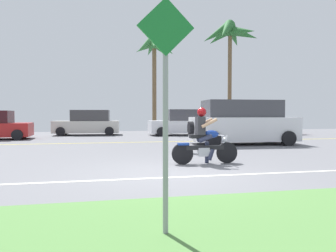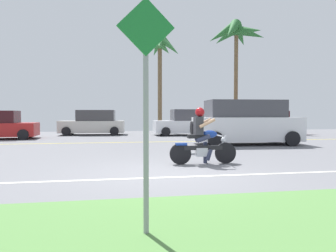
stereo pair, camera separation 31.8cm
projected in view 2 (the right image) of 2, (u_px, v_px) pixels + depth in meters
name	position (u px, v px, depth m)	size (l,w,h in m)	color
ground	(152.00, 157.00, 10.10)	(56.00, 30.00, 0.04)	slate
grass_median	(236.00, 247.00, 3.11)	(56.00, 3.80, 0.06)	#548442
lane_line_near	(171.00, 177.00, 6.69)	(50.40, 0.12, 0.01)	silver
lane_line_far	(140.00, 142.00, 15.04)	(50.40, 0.12, 0.01)	yellow
motorcyclist	(203.00, 140.00, 8.46)	(1.84, 0.60, 1.54)	black
suv_nearby	(246.00, 123.00, 13.86)	(4.88, 2.30, 1.97)	silver
parked_car_0	(0.00, 126.00, 16.95)	(3.76, 2.10, 1.54)	#AD1E1E
parked_car_1	(93.00, 123.00, 20.38)	(4.24, 2.09, 1.62)	beige
parked_car_2	(188.00, 123.00, 20.17)	(4.32, 1.87, 1.66)	silver
parked_car_3	(271.00, 123.00, 21.02)	(4.01, 2.03, 1.57)	#AD1E1E
palm_tree_0	(160.00, 51.00, 23.08)	(3.24, 3.40, 7.18)	brown
palm_tree_1	(236.00, 36.00, 24.48)	(4.74, 4.51, 8.74)	brown
street_sign	(146.00, 94.00, 3.35)	(0.62, 0.06, 2.60)	gray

